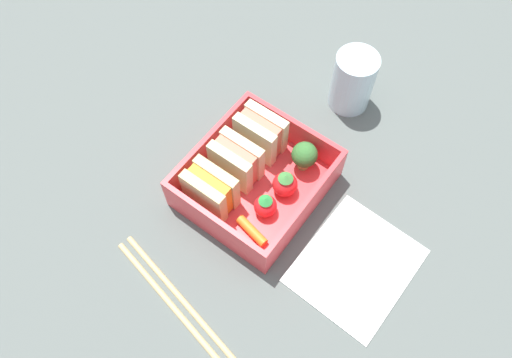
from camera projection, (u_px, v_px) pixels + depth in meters
The scene contains 13 objects.
ground_plane at pixel (256, 193), 63.46cm from camera, with size 120.00×120.00×2.00cm, color #555D59.
bento_tray at pixel (256, 187), 62.05cm from camera, with size 16.47×14.92×1.20cm, color #E43C41.
bento_rim at pixel (256, 176), 59.56cm from camera, with size 16.47×14.92×4.48cm.
sandwich_left at pixel (211, 190), 57.99cm from camera, with size 3.64×5.90×5.70cm.
sandwich_center_left at pixel (236, 161), 59.86cm from camera, with size 3.64×5.90×5.70cm.
sandwich_center at pixel (260, 133), 61.72cm from camera, with size 3.64×5.90×5.70cm.
carrot_stick_far_left at pixel (252, 231), 57.99cm from camera, with size 1.14×1.14×4.31cm, color orange.
strawberry_far_left at pixel (265, 206), 58.52cm from camera, with size 2.75×2.75×3.35cm.
strawberry_left at pixel (285, 184), 59.71cm from camera, with size 3.05×3.05×3.65cm.
broccoli_floret at pixel (304, 155), 60.54cm from camera, with size 3.23×3.23×4.35cm.
chopstick_pair at pixel (174, 299), 55.64cm from camera, with size 5.36×18.97×0.70cm.
drinking_glass at pixel (353, 81), 65.44cm from camera, with size 5.60×5.60×8.43cm, color silver.
folded_napkin at pixel (356, 265), 57.64cm from camera, with size 13.92×11.72×0.40cm, color white.
Camera 1 is at (-22.96, -17.10, 55.67)cm, focal length 35.00 mm.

